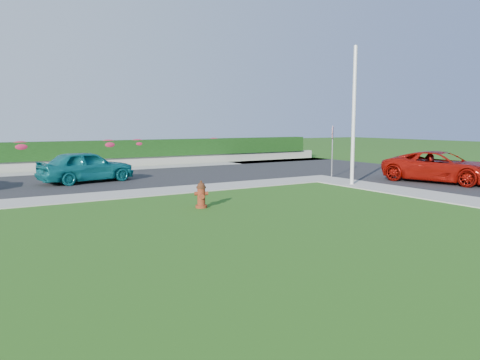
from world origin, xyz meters
TOP-DOWN VIEW (x-y plane):
  - ground at (0.00, 0.00)m, footprint 120.00×120.00m
  - street_right at (12.00, 4.00)m, footprint 8.00×32.00m
  - street_far at (-5.00, 14.00)m, footprint 26.00×8.00m
  - sidewalk_far at (-6.00, 9.00)m, footprint 24.00×2.00m
  - curb_corner at (7.00, 9.00)m, footprint 2.00×2.00m
  - sidewalk_beyond at (-1.00, 19.00)m, footprint 34.00×2.00m
  - retaining_wall at (-1.00, 20.50)m, footprint 34.00×0.40m
  - hedge at (-1.00, 20.60)m, footprint 32.00×0.90m
  - fire_hydrant at (-1.72, 4.87)m, footprint 0.47×0.45m
  - suv_red at (10.72, 4.77)m, footprint 3.73×5.64m
  - sedan_teal at (-3.37, 13.46)m, footprint 4.59×2.55m
  - utility_pole at (6.66, 6.42)m, footprint 0.16×0.16m
  - stop_sign at (7.81, 9.00)m, footprint 0.54×0.51m
  - flower_clump_c at (-5.34, 20.50)m, footprint 1.28×0.82m
  - flower_clump_d at (-0.32, 20.50)m, footprint 1.26×0.81m
  - flower_clump_e at (1.56, 20.50)m, footprint 1.18×0.76m
  - flower_clump_f at (7.18, 20.50)m, footprint 1.03×0.66m

SIDE VIEW (x-z plane):
  - ground at x=0.00m, z-range 0.00..0.00m
  - street_right at x=12.00m, z-range 0.00..0.04m
  - street_far at x=-5.00m, z-range 0.00..0.04m
  - sidewalk_far at x=-6.00m, z-range 0.00..0.04m
  - curb_corner at x=7.00m, z-range 0.00..0.04m
  - sidewalk_beyond at x=-1.00m, z-range 0.00..0.04m
  - retaining_wall at x=-1.00m, z-range 0.00..0.60m
  - fire_hydrant at x=-1.72m, z-range -0.02..0.88m
  - suv_red at x=10.72m, z-range 0.04..1.48m
  - sedan_teal at x=-3.37m, z-range 0.04..1.52m
  - hedge at x=-1.00m, z-range 0.60..1.70m
  - flower_clump_c at x=-5.34m, z-range 1.13..1.77m
  - flower_clump_d at x=-0.32m, z-range 1.14..1.76m
  - flower_clump_e at x=1.56m, z-range 1.17..1.76m
  - flower_clump_f at x=7.18m, z-range 1.24..1.75m
  - stop_sign at x=7.81m, z-range 0.65..3.31m
  - utility_pole at x=6.66m, z-range 0.00..6.15m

